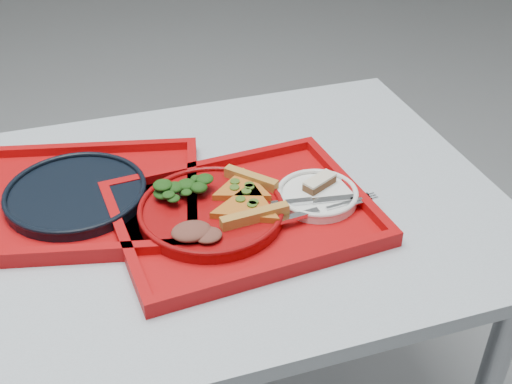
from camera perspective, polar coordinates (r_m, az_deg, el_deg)
table at (r=1.23m, az=-15.42°, el=-5.90°), size 1.60×0.80×0.75m
tray_main at (r=1.16m, az=-1.20°, el=-2.22°), size 0.48×0.39×0.01m
tray_far at (r=1.25m, az=-15.61°, el=-0.77°), size 0.52×0.44×0.01m
dinner_plate at (r=1.15m, az=-3.98°, el=-1.84°), size 0.26×0.26×0.02m
side_plate at (r=1.19m, az=5.46°, el=-0.42°), size 0.15×0.15×0.01m
navy_plate at (r=1.24m, az=-15.71°, el=-0.24°), size 0.26×0.26×0.02m
pizza_slice_a at (r=1.13m, az=-0.79°, el=-1.14°), size 0.13×0.15×0.02m
pizza_slice_b at (r=1.18m, az=-1.23°, el=0.48°), size 0.16×0.16×0.02m
salad_heap at (r=1.17m, az=-6.48°, el=0.76°), size 0.09×0.08×0.04m
meat_portion at (r=1.08m, az=-5.77°, el=-3.49°), size 0.07×0.05×0.02m
dessert_bar at (r=1.21m, az=5.67°, el=0.87°), size 0.07×0.05×0.02m
knife at (r=1.17m, az=5.73°, el=-0.68°), size 0.19×0.04×0.01m
fork at (r=1.15m, az=6.20°, el=-1.46°), size 0.19×0.04×0.01m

